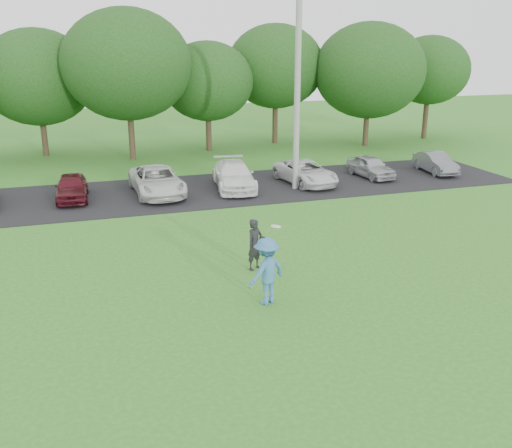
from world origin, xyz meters
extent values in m
plane|color=#2D7120|center=(0.00, 0.00, 0.00)|extent=(100.00, 100.00, 0.00)
cube|color=black|center=(0.00, 13.00, 0.01)|extent=(32.00, 6.50, 0.03)
cylinder|color=gray|center=(4.67, 11.99, 4.65)|extent=(0.28, 0.28, 9.29)
imported|color=teal|center=(-0.62, 0.59, 0.94)|extent=(1.39, 1.16, 1.87)
cylinder|color=white|center=(-0.38, 0.56, 2.19)|extent=(0.27, 0.27, 0.09)
imported|color=black|center=(-0.19, 2.99, 0.81)|extent=(0.70, 0.63, 1.62)
cube|color=black|center=(-0.01, 2.81, 1.05)|extent=(0.17, 0.16, 0.10)
imported|color=#4A1019|center=(-5.54, 13.13, 0.60)|extent=(1.48, 3.40, 1.14)
imported|color=silver|center=(-1.80, 12.89, 0.66)|extent=(2.28, 4.60, 1.25)
imported|color=white|center=(1.86, 12.87, 0.66)|extent=(2.31, 4.52, 1.26)
imported|color=silver|center=(5.51, 12.76, 0.59)|extent=(2.42, 4.26, 1.12)
imported|color=#AAACB1|center=(9.27, 13.06, 0.58)|extent=(1.59, 3.31, 1.09)
imported|color=slate|center=(13.07, 12.91, 0.56)|extent=(1.44, 3.34, 1.07)
cylinder|color=#38281C|center=(-7.00, 24.40, 1.10)|extent=(0.36, 0.36, 2.20)
ellipsoid|color=#214C19|center=(-7.00, 24.40, 4.71)|extent=(6.68, 6.68, 5.68)
cylinder|color=#38281C|center=(-2.00, 21.60, 1.35)|extent=(0.36, 0.36, 2.70)
ellipsoid|color=#214C19|center=(-2.00, 21.60, 5.48)|extent=(7.42, 7.42, 6.31)
cylinder|color=#38281C|center=(3.00, 23.00, 1.10)|extent=(0.36, 0.36, 2.20)
ellipsoid|color=#214C19|center=(3.00, 23.00, 4.36)|extent=(5.76, 5.76, 4.90)
cylinder|color=#38281C|center=(8.00, 24.40, 1.35)|extent=(0.36, 0.36, 2.70)
ellipsoid|color=#214C19|center=(8.00, 24.40, 5.14)|extent=(6.50, 6.50, 5.53)
cylinder|color=#38281C|center=(13.50, 21.60, 1.10)|extent=(0.36, 0.36, 2.20)
ellipsoid|color=#214C19|center=(13.50, 21.60, 4.92)|extent=(7.24, 7.24, 6.15)
cylinder|color=#38281C|center=(19.00, 23.00, 1.35)|extent=(0.36, 0.36, 2.70)
ellipsoid|color=#214C19|center=(19.00, 23.00, 4.79)|extent=(5.58, 5.58, 4.74)
camera|label=1|loc=(-5.16, -12.78, 6.84)|focal=40.00mm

